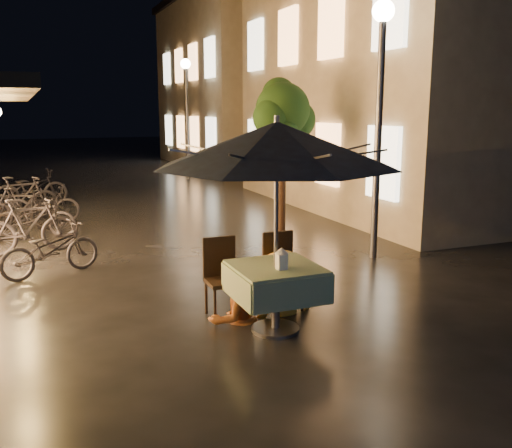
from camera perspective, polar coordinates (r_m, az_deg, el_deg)
name	(u,v)px	position (r m, az deg, el deg)	size (l,w,h in m)	color
ground	(256,320)	(7.04, -0.04, -9.60)	(90.00, 90.00, 0.00)	black
east_building_near	(428,74)	(16.07, 16.80, 14.18)	(7.30, 9.30, 6.80)	#B2A98E
east_building_far	(260,82)	(26.09, 0.44, 14.01)	(7.30, 10.30, 7.30)	#B2A98E
street_tree	(283,114)	(11.67, 2.72, 10.95)	(1.43, 1.20, 3.15)	black
streetlamp_near	(380,84)	(9.76, 12.33, 13.51)	(0.36, 0.36, 4.23)	#59595E
streetlamp_far	(186,97)	(20.82, -6.98, 12.51)	(0.36, 0.36, 4.23)	#59595E
cafe_table	(276,282)	(6.55, 1.98, -5.82)	(0.99, 0.99, 0.78)	#59595E
patio_umbrella	(277,144)	(6.26, 2.08, 7.96)	(2.74, 2.74, 2.46)	#59595E
cafe_chair_left	(222,273)	(7.08, -3.43, -4.90)	(0.42, 0.42, 0.97)	black
cafe_chair_right	(281,266)	(7.36, 2.50, -4.24)	(0.42, 0.42, 0.97)	black
table_lantern	(282,257)	(6.32, 2.57, -3.34)	(0.16, 0.16, 0.25)	white
person_orange	(234,260)	(6.84, -2.23, -3.59)	(0.73, 0.57, 1.51)	#BC662B
person_yellow	(282,253)	(7.10, 2.67, -2.88)	(1.00, 0.57, 1.54)	yellow
bicycle_0	(50,250)	(9.29, -19.89, -2.43)	(0.54, 1.54, 0.81)	black
bicycle_1	(29,226)	(10.78, -21.76, -0.20)	(0.47, 1.65, 0.99)	black
bicycle_2	(35,217)	(12.12, -21.20, 0.64)	(0.54, 1.56, 0.82)	black
bicycle_3	(21,209)	(13.03, -22.41, 1.43)	(0.42, 1.48, 0.89)	black
bicycle_4	(43,204)	(13.69, -20.50, 1.90)	(0.55, 1.59, 0.84)	black
bicycle_5	(21,198)	(14.12, -22.41, 2.41)	(0.48, 1.69, 1.02)	black
bicycle_6	(31,188)	(15.94, -21.58, 3.33)	(0.64, 1.84, 0.96)	black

